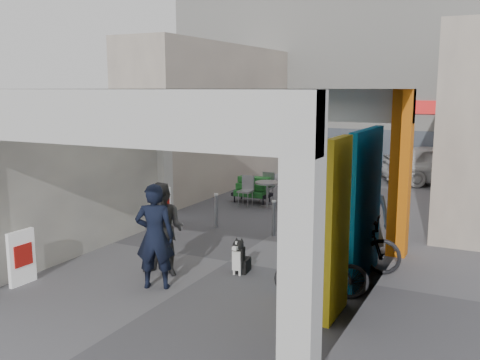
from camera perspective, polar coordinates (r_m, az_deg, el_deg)
The scene contains 20 objects.
ground at distance 11.11m, azimuth -1.21°, elevation -8.67°, with size 90.00×90.00×0.00m, color #5A595F.
arcade_canopy at distance 9.63m, azimuth -0.68°, elevation 2.55°, with size 6.40×6.45×6.40m.
far_building at distance 23.83m, azimuth 14.88°, elevation 10.61°, with size 18.00×4.08×8.00m.
plaza_bldg_left at distance 19.30m, azimuth -2.72°, elevation 6.76°, with size 2.00×9.00×5.00m, color #C2B3A0.
bollard_left at distance 13.60m, azimuth -2.56°, elevation -3.33°, with size 0.09×0.09×0.86m, color gray.
bollard_center at distance 12.88m, azimuth 3.62°, elevation -4.12°, with size 0.09×0.09×0.85m, color gray.
bollard_right at distance 12.48m, azimuth 10.46°, elevation -4.42°, with size 0.09×0.09×0.97m, color gray.
advert_board_near at distance 10.49m, azimuth -22.26°, elevation -7.63°, with size 0.12×0.55×1.00m.
advert_board_far at distance 13.75m, azimuth -8.08°, elevation -2.96°, with size 0.14×0.55×1.00m.
cafe_set at distance 16.24m, azimuth 2.94°, elevation -1.54°, with size 1.54×1.24×0.93m.
produce_stand at distance 16.64m, azimuth 1.29°, elevation -1.33°, with size 1.18×0.64×0.78m.
crate_stack at distance 18.47m, azimuth 11.30°, elevation -0.50°, with size 0.49×0.41×0.56m.
border_collie at distance 10.35m, azimuth -0.00°, elevation -8.41°, with size 0.26×0.52×0.72m.
man_with_dog at distance 9.56m, azimuth -9.08°, elevation -5.94°, with size 0.69×0.45×1.89m, color black.
man_back_turned at distance 10.19m, azimuth -8.21°, elevation -5.25°, with size 0.86×0.67×1.78m, color #3A3A3C.
man_elderly at distance 12.00m, azimuth 13.69°, elevation -3.21°, with size 0.86×0.56×1.75m, color #5C81B4.
man_crates at distance 19.00m, azimuth 9.06°, elevation 1.54°, with size 0.97×0.41×1.66m, color black.
bicycle_front at distance 10.68m, azimuth 11.38°, elevation -6.60°, with size 0.72×2.05×1.08m, color black.
bicycle_rear at distance 9.22m, azimuth 8.69°, elevation -9.56°, with size 0.45×1.59×0.96m, color black.
white_van at distance 21.10m, azimuth 20.90°, elevation 1.58°, with size 1.75×4.34×1.48m, color silver.
Camera 1 is at (4.91, -9.32, 3.52)m, focal length 40.00 mm.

